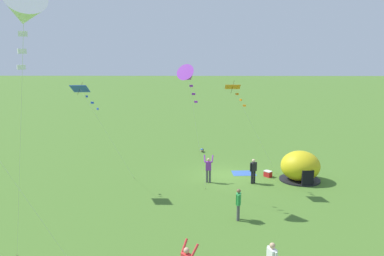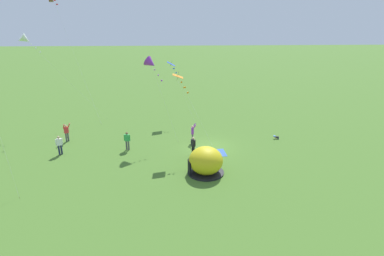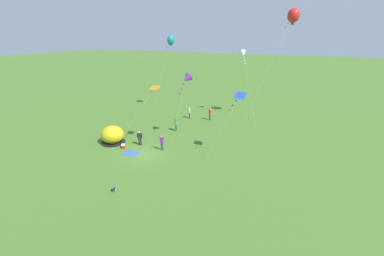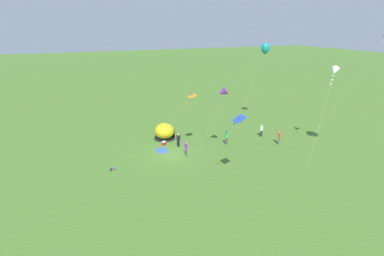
{
  "view_description": "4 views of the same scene",
  "coord_description": "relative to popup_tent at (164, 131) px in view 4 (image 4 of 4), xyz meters",
  "views": [
    {
      "loc": [
        1.95,
        26.12,
        8.48
      ],
      "look_at": [
        2.37,
        1.3,
        3.79
      ],
      "focal_mm": 35.0,
      "sensor_mm": 36.0,
      "label": 1
    },
    {
      "loc": [
        -25.76,
        3.42,
        10.77
      ],
      "look_at": [
        -0.46,
        1.63,
        2.06
      ],
      "focal_mm": 28.0,
      "sensor_mm": 36.0,
      "label": 2
    },
    {
      "loc": [
        14.93,
        -20.9,
        12.22
      ],
      "look_at": [
        3.75,
        4.0,
        2.17
      ],
      "focal_mm": 24.0,
      "sensor_mm": 36.0,
      "label": 3
    },
    {
      "loc": [
        30.67,
        -10.16,
        14.43
      ],
      "look_at": [
        2.72,
        1.56,
        3.92
      ],
      "focal_mm": 28.0,
      "sensor_mm": 36.0,
      "label": 4
    }
  ],
  "objects": [
    {
      "name": "picnic_blanket",
      "position": [
        3.73,
        -1.56,
        -0.99
      ],
      "size": [
        1.78,
        1.4,
        0.01
      ],
      "primitive_type": "cube",
      "rotation": [
        0.0,
        0.0,
        0.06
      ],
      "color": "#3359A5",
      "rests_on": "ground"
    },
    {
      "name": "kite_teal",
      "position": [
        -0.13,
        15.19,
        10.3
      ],
      "size": [
        3.12,
        3.12,
        12.06
      ],
      "color": "silver",
      "rests_on": "ground"
    },
    {
      "name": "person_far_back",
      "position": [
        6.42,
        0.54,
        0.0
      ],
      "size": [
        0.68,
        0.49,
        1.89
      ],
      "color": "#4C4C51",
      "rests_on": "ground"
    },
    {
      "name": "kite_orange",
      "position": [
        4.86,
        1.78,
        5.46
      ],
      "size": [
        4.19,
        3.89,
        7.09
      ],
      "color": "silver",
      "rests_on": "ground"
    },
    {
      "name": "person_near_tent",
      "position": [
        5.0,
        6.58,
        -0.03
      ],
      "size": [
        0.31,
        0.58,
        1.72
      ],
      "color": "#4C4C51",
      "rests_on": "ground"
    },
    {
      "name": "person_watching_sky",
      "position": [
        4.36,
        12.34,
        -0.03
      ],
      "size": [
        0.37,
        0.55,
        1.72
      ],
      "color": "#1E2347",
      "rests_on": "ground"
    },
    {
      "name": "person_center_field",
      "position": [
        3.37,
        0.71,
        -0.03
      ],
      "size": [
        0.52,
        0.4,
        1.72
      ],
      "color": "black",
      "rests_on": "ground"
    },
    {
      "name": "toddler_crawling",
      "position": [
        6.78,
        -7.89,
        -0.82
      ],
      "size": [
        0.31,
        0.55,
        0.32
      ],
      "color": "black",
      "rests_on": "ground"
    },
    {
      "name": "ground_plane",
      "position": [
        5.18,
        -0.92,
        -1.0
      ],
      "size": [
        300.0,
        300.0,
        0.0
      ],
      "primitive_type": "plane",
      "color": "#477028"
    },
    {
      "name": "cooler_box",
      "position": [
        2.09,
        -0.77,
        -0.78
      ],
      "size": [
        0.62,
        0.64,
        0.44
      ],
      "color": "red",
      "rests_on": "ground"
    },
    {
      "name": "popup_tent",
      "position": [
        0.0,
        0.0,
        0.0
      ],
      "size": [
        2.81,
        2.81,
        2.1
      ],
      "color": "gold",
      "rests_on": "ground"
    },
    {
      "name": "person_arms_raised",
      "position": [
        7.53,
        12.74,
        0.0
      ],
      "size": [
        0.7,
        0.7,
        1.89
      ],
      "color": "#4C4C51",
      "rests_on": "ground"
    },
    {
      "name": "kite_white",
      "position": [
        11.01,
        16.64,
        8.48
      ],
      "size": [
        4.72,
        7.02,
        10.11
      ],
      "color": "silver",
      "rests_on": "ground"
    },
    {
      "name": "kite_purple",
      "position": [
        7.69,
        4.32,
        6.46
      ],
      "size": [
        1.79,
        3.19,
        8.12
      ],
      "color": "silver",
      "rests_on": "ground"
    },
    {
      "name": "kite_blue",
      "position": [
        14.26,
        2.34,
        5.4
      ],
      "size": [
        3.19,
        3.18,
        6.98
      ],
      "color": "silver",
      "rests_on": "ground"
    }
  ]
}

